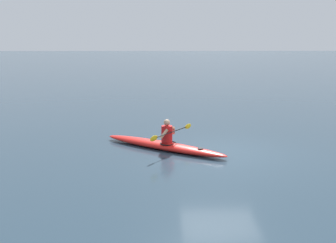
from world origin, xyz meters
The scene contains 3 objects.
ground_plane centered at (0.00, 0.00, 0.00)m, with size 160.00×160.00×0.00m, color #283D4C.
kayak centered at (1.85, -0.50, 0.13)m, with size 4.21×3.15×0.25m.
kayaker centered at (1.72, -0.41, 0.58)m, with size 1.40×2.03×0.77m.
Camera 1 is at (1.88, 12.87, 3.76)m, focal length 44.63 mm.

